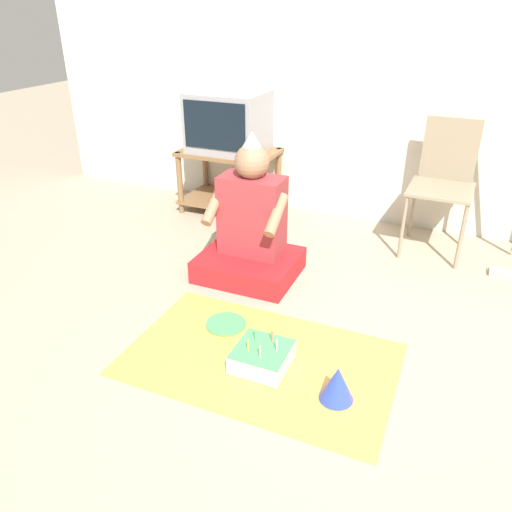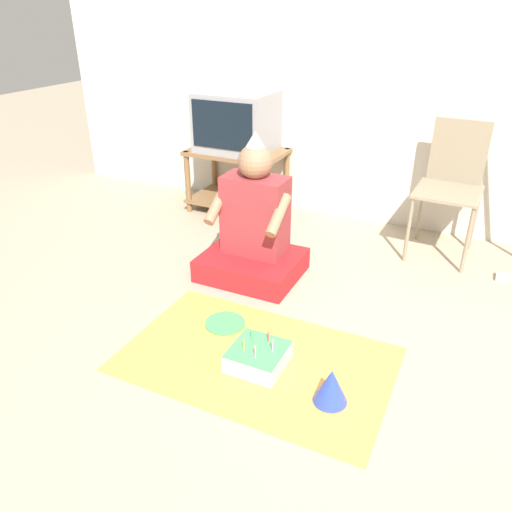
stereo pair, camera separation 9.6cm
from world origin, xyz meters
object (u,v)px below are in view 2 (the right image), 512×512
object	(u,v)px
tv	(237,122)
folding_chair	(452,180)
paper_plate	(225,323)
party_hat_blue	(331,386)
person_seated	(253,232)
birthday_cake	(258,356)

from	to	relation	value
tv	folding_chair	xyz separation A→B (m)	(1.61, -0.06, -0.21)
folding_chair	paper_plate	size ratio (longest dim) A/B	4.06
tv	folding_chair	bearing A→B (deg)	-2.16
party_hat_blue	paper_plate	world-z (taller)	party_hat_blue
party_hat_blue	tv	bearing A→B (deg)	127.52
person_seated	tv	bearing A→B (deg)	122.66
tv	paper_plate	world-z (taller)	tv
tv	party_hat_blue	size ratio (longest dim) A/B	3.36
tv	person_seated	world-z (taller)	tv
birthday_cake	paper_plate	world-z (taller)	birthday_cake
tv	paper_plate	size ratio (longest dim) A/B	2.58
person_seated	paper_plate	world-z (taller)	person_seated
person_seated	paper_plate	xyz separation A→B (m)	(0.11, -0.58, -0.27)
tv	party_hat_blue	bearing A→B (deg)	-52.48
folding_chair	paper_plate	distance (m)	1.77
tv	party_hat_blue	xyz separation A→B (m)	(1.39, -1.81, -0.63)
tv	folding_chair	world-z (taller)	tv
party_hat_blue	folding_chair	bearing A→B (deg)	82.85
folding_chair	birthday_cake	bearing A→B (deg)	-109.83
party_hat_blue	paper_plate	size ratio (longest dim) A/B	0.77
folding_chair	party_hat_blue	size ratio (longest dim) A/B	5.30
folding_chair	party_hat_blue	distance (m)	1.81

